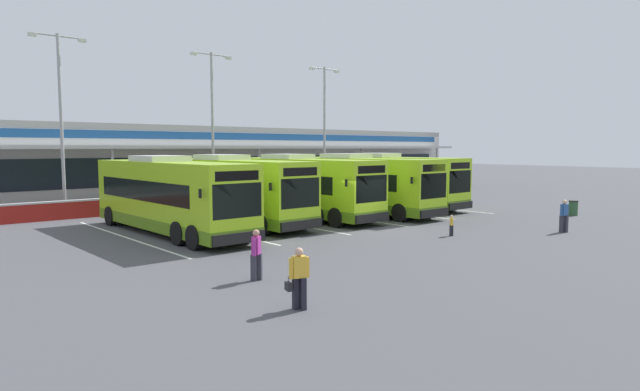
{
  "coord_description": "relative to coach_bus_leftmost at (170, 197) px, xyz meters",
  "views": [
    {
      "loc": [
        -19.79,
        -18.62,
        4.18
      ],
      "look_at": [
        -1.03,
        3.0,
        1.6
      ],
      "focal_mm": 30.01,
      "sensor_mm": 36.0,
      "label": 1
    }
  ],
  "objects": [
    {
      "name": "coach_bus_rightmost",
      "position": [
        16.93,
        1.14,
        0.0
      ],
      "size": [
        2.99,
        12.18,
        3.78
      ],
      "color": "#9ED11E",
      "rests_on": "ground"
    },
    {
      "name": "bay_stripe_far_west",
      "position": [
        -2.09,
        0.37,
        -1.78
      ],
      "size": [
        0.14,
        13.0,
        0.01
      ],
      "primitive_type": "cube",
      "color": "silver",
      "rests_on": "ground"
    },
    {
      "name": "pedestrian_near_bin",
      "position": [
        14.84,
        -12.41,
        -0.91
      ],
      "size": [
        0.54,
        0.35,
        1.62
      ],
      "color": "#33333D",
      "rests_on": "ground"
    },
    {
      "name": "pedestrian_child",
      "position": [
        9.71,
        -9.44,
        -1.24
      ],
      "size": [
        0.29,
        0.27,
        1.0
      ],
      "color": "black",
      "rests_on": "ground"
    },
    {
      "name": "bay_stripe_mid_west",
      "position": [
        6.31,
        0.37,
        -1.78
      ],
      "size": [
        0.14,
        13.0,
        0.01
      ],
      "primitive_type": "cube",
      "color": "silver",
      "rests_on": "ground"
    },
    {
      "name": "coach_bus_right_centre",
      "position": [
        12.7,
        -0.04,
        0.0
      ],
      "size": [
        2.99,
        12.18,
        3.78
      ],
      "color": "#9ED11E",
      "rests_on": "ground"
    },
    {
      "name": "bay_stripe_west",
      "position": [
        2.11,
        0.37,
        -1.78
      ],
      "size": [
        0.14,
        13.0,
        0.01
      ],
      "primitive_type": "cube",
      "color": "silver",
      "rests_on": "ground"
    },
    {
      "name": "bay_stripe_east",
      "position": [
        18.91,
        0.37,
        -1.78
      ],
      "size": [
        0.14,
        13.0,
        0.01
      ],
      "primitive_type": "cube",
      "color": "silver",
      "rests_on": "ground"
    },
    {
      "name": "coach_bus_centre",
      "position": [
        8.57,
        0.77,
        0.0
      ],
      "size": [
        2.99,
        12.18,
        3.78
      ],
      "color": "#9ED11E",
      "rests_on": "ground"
    },
    {
      "name": "pedestrian_in_dark_coat",
      "position": [
        -2.05,
        -10.45,
        -0.91
      ],
      "size": [
        0.47,
        0.41,
        1.62
      ],
      "color": "#33333D",
      "rests_on": "ground"
    },
    {
      "name": "coach_bus_leftmost",
      "position": [
        0.0,
        0.0,
        0.0
      ],
      "size": [
        2.99,
        12.18,
        3.78
      ],
      "color": "#9ED11E",
      "rests_on": "ground"
    },
    {
      "name": "bay_stripe_centre",
      "position": [
        10.51,
        0.37,
        -1.78
      ],
      "size": [
        0.14,
        13.0,
        0.01
      ],
      "primitive_type": "cube",
      "color": "silver",
      "rests_on": "ground"
    },
    {
      "name": "lamp_post_centre",
      "position": [
        8.38,
        10.46,
        4.5
      ],
      "size": [
        3.24,
        0.28,
        11.0
      ],
      "color": "#9E9EA3",
      "rests_on": "ground"
    },
    {
      "name": "terminal_building",
      "position": [
        8.41,
        21.27,
        1.23
      ],
      "size": [
        70.0,
        13.0,
        6.0
      ],
      "color": "silver",
      "rests_on": "ground"
    },
    {
      "name": "bay_stripe_mid_east",
      "position": [
        14.71,
        0.37,
        -1.78
      ],
      "size": [
        0.14,
        13.0,
        0.01
      ],
      "primitive_type": "cube",
      "color": "silver",
      "rests_on": "ground"
    },
    {
      "name": "litter_bin",
      "position": [
        21.81,
        -9.81,
        -1.32
      ],
      "size": [
        0.54,
        0.54,
        0.93
      ],
      "color": "#2D5133",
      "rests_on": "ground"
    },
    {
      "name": "lamp_post_east",
      "position": [
        19.22,
        10.43,
        4.5
      ],
      "size": [
        3.24,
        0.28,
        11.0
      ],
      "color": "#9E9EA3",
      "rests_on": "ground"
    },
    {
      "name": "pedestrian_with_handbag",
      "position": [
        -2.95,
        -13.7,
        -0.93
      ],
      "size": [
        0.64,
        0.45,
        1.62
      ],
      "color": "black",
      "rests_on": "ground"
    },
    {
      "name": "ground_plane",
      "position": [
        8.41,
        -5.63,
        -1.79
      ],
      "size": [
        200.0,
        200.0,
        0.0
      ],
      "primitive_type": "plane",
      "color": "#4C4C51"
    },
    {
      "name": "coach_bus_left_centre",
      "position": [
        4.18,
        1.18,
        0.0
      ],
      "size": [
        2.99,
        12.18,
        3.78
      ],
      "color": "#9ED11E",
      "rests_on": "ground"
    },
    {
      "name": "red_barrier_wall",
      "position": [
        8.41,
        8.87,
        -1.23
      ],
      "size": [
        60.0,
        0.4,
        1.1
      ],
      "color": "maroon",
      "rests_on": "ground"
    },
    {
      "name": "lamp_post_west",
      "position": [
        -1.81,
        10.83,
        4.5
      ],
      "size": [
        3.24,
        0.28,
        11.0
      ],
      "color": "#9E9EA3",
      "rests_on": "ground"
    }
  ]
}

